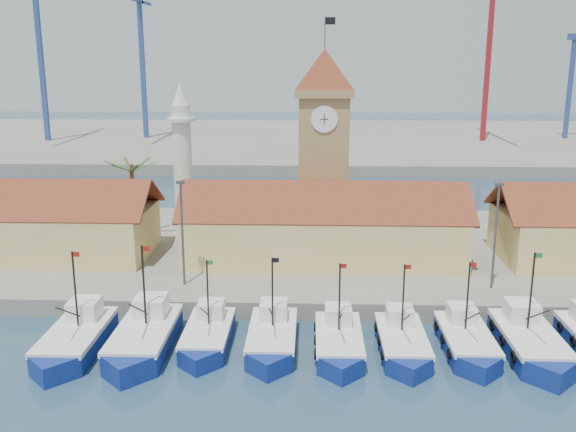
{
  "coord_description": "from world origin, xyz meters",
  "views": [
    {
      "loc": [
        -1.26,
        -39.41,
        20.56
      ],
      "look_at": [
        -3.34,
        18.0,
        6.11
      ],
      "focal_mm": 40.0,
      "sensor_mm": 36.0,
      "label": 1
    }
  ],
  "objects_px": {
    "boat_5": "(403,345)",
    "minaret": "(182,159)",
    "boat_0": "(75,342)",
    "clock_tower": "(324,142)"
  },
  "relations": [
    {
      "from": "clock_tower",
      "to": "minaret",
      "type": "xyz_separation_m",
      "value": [
        -15.0,
        2.0,
        -2.23
      ]
    },
    {
      "from": "clock_tower",
      "to": "boat_0",
      "type": "bearing_deg",
      "value": -126.77
    },
    {
      "from": "boat_5",
      "to": "minaret",
      "type": "height_order",
      "value": "minaret"
    },
    {
      "from": "clock_tower",
      "to": "boat_5",
      "type": "bearing_deg",
      "value": -77.17
    },
    {
      "from": "boat_5",
      "to": "minaret",
      "type": "bearing_deg",
      "value": 128.61
    },
    {
      "from": "boat_0",
      "to": "clock_tower",
      "type": "xyz_separation_m",
      "value": [
        17.95,
        24.02,
        11.17
      ]
    },
    {
      "from": "boat_0",
      "to": "minaret",
      "type": "height_order",
      "value": "minaret"
    },
    {
      "from": "boat_5",
      "to": "minaret",
      "type": "relative_size",
      "value": 0.55
    },
    {
      "from": "boat_5",
      "to": "clock_tower",
      "type": "bearing_deg",
      "value": 102.83
    },
    {
      "from": "minaret",
      "to": "boat_0",
      "type": "bearing_deg",
      "value": -96.46
    }
  ]
}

